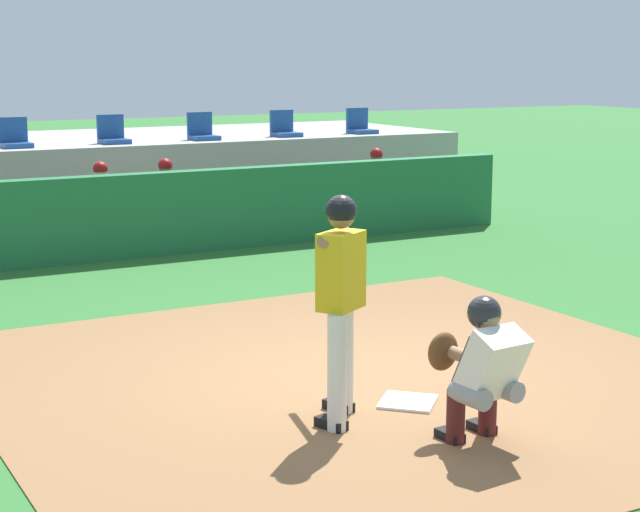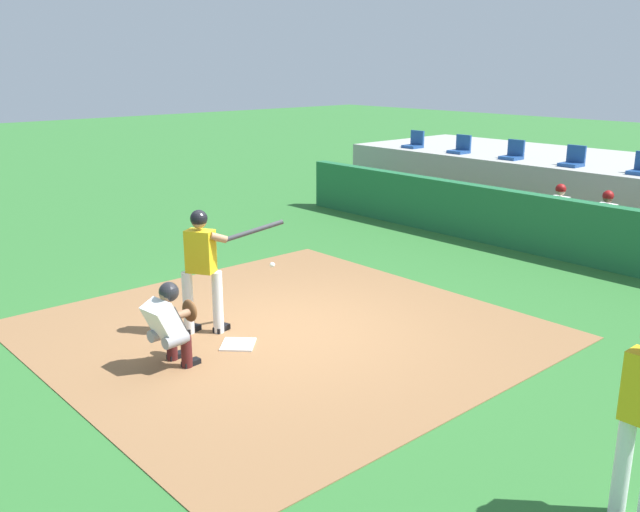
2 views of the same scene
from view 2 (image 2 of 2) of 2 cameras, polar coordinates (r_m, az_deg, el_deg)
ground_plane at (r=9.95m, az=-3.03°, el=-6.29°), size 80.00×80.00×0.00m
dirt_infield at (r=9.94m, az=-3.03°, el=-6.25°), size 6.40×6.40×0.01m
home_plate at (r=9.50m, az=-6.83°, el=-7.32°), size 0.62×0.62×0.02m
batter_at_plate at (r=9.67m, az=-9.69°, el=-0.65°), size 0.78×1.32×1.80m
catcher_crouched at (r=8.82m, az=-12.30°, el=-5.33°), size 0.51×2.04×1.13m
dugout_wall at (r=14.54m, az=17.35°, el=2.61°), size 13.00×0.30×1.20m
dugout_bench at (r=15.47m, az=19.17°, el=1.78°), size 11.80×0.44×0.45m
dugout_player_0 at (r=15.25m, az=19.01°, el=3.33°), size 0.49×0.70×1.30m
dugout_player_1 at (r=14.79m, az=22.45°, el=2.63°), size 0.49×0.70×1.30m
stands_platform at (r=18.38m, az=24.58°, el=4.84°), size 15.00×4.40×1.40m
stadium_seat_0 at (r=19.99m, az=7.87°, el=9.31°), size 0.46×0.46×0.48m
stadium_seat_1 at (r=18.99m, az=11.63°, el=8.80°), size 0.46×0.46×0.48m
stadium_seat_2 at (r=18.07m, az=15.78°, el=8.20°), size 0.46×0.46×0.48m
stadium_seat_3 at (r=17.25m, az=20.33°, el=7.48°), size 0.46×0.46×0.48m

